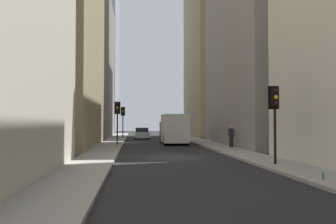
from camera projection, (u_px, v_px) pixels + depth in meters
The scene contains 14 objects.
ground_plane at pixel (174, 157), 22.24m from camera, with size 135.00×135.00×0.00m, color black.
sidewalk_right at pixel (98, 156), 21.83m from camera, with size 90.00×2.20×0.14m, color gray.
sidewalk_left at pixel (246, 155), 22.66m from camera, with size 90.00×2.20×0.14m, color gray.
building_left_far at pixel (225, 32), 52.76m from camera, with size 14.99×10.50×30.19m.
building_left_midfar at pixel (277, 11), 33.44m from camera, with size 16.79×10.50×24.38m.
building_right_midfar at pixel (37, 4), 30.92m from camera, with size 15.83×10.50×24.03m.
building_right_far at pixel (77, 70), 52.85m from camera, with size 13.32×10.00×19.17m.
delivery_truck at pixel (173, 129), 35.40m from camera, with size 6.46×2.25×2.84m.
sedan_silver at pixel (142, 134), 46.37m from camera, with size 4.30×1.78×1.42m.
traffic_light_foreground at pixel (275, 106), 17.10m from camera, with size 0.43×0.52×3.65m.
traffic_light_midblock at pixel (117, 113), 32.45m from camera, with size 0.43×0.52×3.79m.
traffic_light_far_junction at pixel (123, 115), 46.08m from camera, with size 0.43×0.52×3.89m.
pedestrian at pixel (231, 135), 28.55m from camera, with size 0.26×0.44×1.73m.
discarded_bottle at pixel (323, 176), 12.43m from camera, with size 0.07×0.07×0.27m.
Camera 1 is at (-22.18, 2.39, 2.07)m, focal length 39.29 mm.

